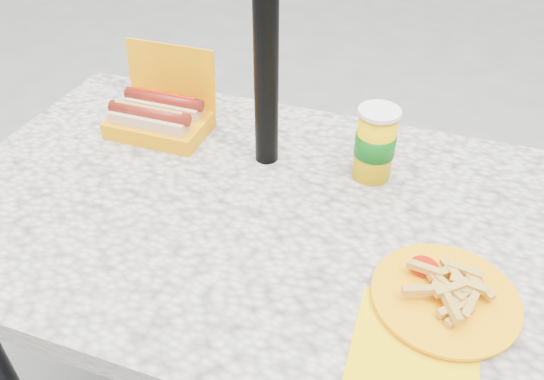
% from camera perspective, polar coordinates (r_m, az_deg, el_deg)
% --- Properties ---
extents(picnic_table, '(1.20, 0.80, 0.75)m').
position_cam_1_polar(picnic_table, '(1.13, -3.31, -5.49)').
color(picnic_table, beige).
rests_on(picnic_table, ground).
extents(hotdog_box, '(0.22, 0.16, 0.18)m').
position_cam_1_polar(hotdog_box, '(1.27, -11.98, 7.82)').
color(hotdog_box, '#FFA100').
rests_on(hotdog_box, picnic_table).
extents(fries_plate, '(0.24, 0.31, 0.05)m').
position_cam_1_polar(fries_plate, '(0.90, 17.92, -11.09)').
color(fries_plate, '#F3CB00').
rests_on(fries_plate, picnic_table).
extents(soda_cup, '(0.08, 0.08, 0.16)m').
position_cam_1_polar(soda_cup, '(1.10, 11.03, 4.90)').
color(soda_cup, '#F9BC00').
rests_on(soda_cup, picnic_table).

